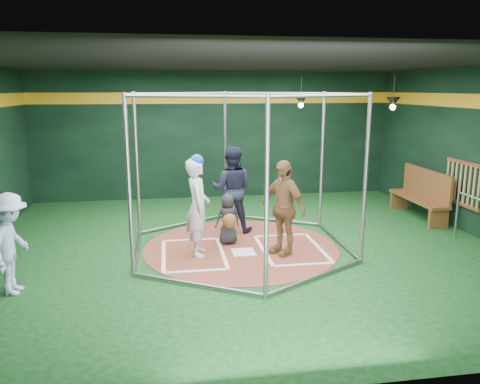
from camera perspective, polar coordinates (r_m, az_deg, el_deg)
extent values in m
cube|color=#0B3411|center=(9.25, 0.10, -6.86)|extent=(10.00, 9.00, 0.02)
cube|color=black|center=(8.74, 0.11, 15.41)|extent=(10.00, 9.00, 0.02)
cube|color=black|center=(13.25, -3.03, 6.83)|extent=(10.00, 0.10, 3.50)
cube|color=black|center=(4.54, 9.25, -4.43)|extent=(10.00, 0.10, 3.50)
cube|color=gold|center=(13.16, -3.07, 11.38)|extent=(10.00, 0.01, 0.30)
cylinder|color=brown|center=(9.24, 0.10, -6.77)|extent=(3.80, 3.80, 0.01)
cube|color=white|center=(8.96, 0.41, -7.32)|extent=(0.43, 0.43, 0.01)
cube|color=white|center=(9.71, -6.04, -5.81)|extent=(1.10, 0.07, 0.01)
cube|color=white|center=(8.12, -5.36, -9.55)|extent=(1.10, 0.07, 0.01)
cube|color=white|center=(8.90, -9.30, -7.64)|extent=(0.07, 1.70, 0.01)
cube|color=white|center=(8.95, -2.19, -7.35)|extent=(0.07, 1.70, 0.01)
cube|color=white|center=(9.98, 4.96, -5.27)|extent=(1.10, 0.07, 0.01)
cube|color=white|center=(8.44, 7.77, -8.74)|extent=(1.10, 0.07, 0.01)
cube|color=white|center=(9.08, 2.86, -7.08)|extent=(0.07, 1.70, 0.01)
cube|color=white|center=(9.36, 9.51, -6.63)|extent=(0.07, 1.70, 0.01)
cylinder|color=gray|center=(10.45, 9.94, 3.75)|extent=(0.07, 0.07, 3.00)
cylinder|color=gray|center=(11.11, -1.80, 4.45)|extent=(0.07, 0.07, 3.00)
cylinder|color=gray|center=(9.90, -12.45, 3.17)|extent=(0.07, 0.07, 3.00)
cylinder|color=gray|center=(7.65, -13.38, 0.41)|extent=(0.07, 0.07, 3.00)
cylinder|color=gray|center=(6.65, 3.27, -1.06)|extent=(0.07, 0.07, 3.00)
cylinder|color=gray|center=(8.34, 15.04, 1.31)|extent=(0.07, 0.07, 3.00)
cylinder|color=gray|center=(10.61, 4.01, 11.90)|extent=(2.02, 1.20, 0.06)
cylinder|color=gray|center=(11.03, 3.78, -3.34)|extent=(2.02, 1.20, 0.06)
cylinder|color=gray|center=(10.35, -7.03, 11.82)|extent=(2.02, 1.20, 0.06)
cylinder|color=gray|center=(10.77, -6.62, -3.78)|extent=(2.02, 1.20, 0.06)
cylinder|color=gray|center=(8.63, -13.33, 11.47)|extent=(0.06, 2.30, 0.06)
cylinder|color=gray|center=(9.14, -12.41, -7.00)|extent=(0.06, 2.30, 0.06)
cylinder|color=gray|center=(6.90, -5.90, 11.54)|extent=(2.02, 1.20, 0.06)
cylinder|color=gray|center=(7.53, -5.40, -11.11)|extent=(2.02, 1.20, 0.06)
cylinder|color=gray|center=(7.29, 10.25, 11.46)|extent=(2.02, 1.20, 0.06)
cylinder|color=gray|center=(7.89, 9.43, -10.09)|extent=(2.02, 1.20, 0.06)
cylinder|color=gray|center=(9.26, 12.63, 11.55)|extent=(0.06, 2.30, 0.06)
cylinder|color=gray|center=(9.73, 11.82, -5.77)|extent=(0.06, 2.30, 0.06)
cube|color=brown|center=(11.13, 25.78, 3.22)|extent=(0.05, 1.25, 0.08)
cube|color=brown|center=(11.29, 25.35, -1.29)|extent=(0.05, 1.25, 0.08)
cylinder|color=tan|center=(10.75, 27.11, 0.35)|extent=(0.06, 0.06, 0.85)
cylinder|color=tan|center=(10.87, 26.63, 0.53)|extent=(0.06, 0.06, 0.85)
cylinder|color=tan|center=(11.00, 26.16, 0.70)|extent=(0.06, 0.06, 0.85)
cylinder|color=tan|center=(11.12, 25.70, 0.86)|extent=(0.06, 0.06, 0.85)
cylinder|color=tan|center=(11.25, 25.25, 1.02)|extent=(0.06, 0.06, 0.85)
cylinder|color=tan|center=(11.38, 24.81, 1.18)|extent=(0.06, 0.06, 0.85)
cylinder|color=tan|center=(11.51, 24.38, 1.34)|extent=(0.06, 0.06, 0.85)
cylinder|color=tan|center=(11.63, 23.96, 1.49)|extent=(0.06, 0.06, 0.85)
cone|color=black|center=(12.73, 7.44, 11.03)|extent=(0.34, 0.34, 0.22)
sphere|color=#FFD899|center=(12.74, 7.43, 10.44)|extent=(0.14, 0.14, 0.14)
cylinder|color=black|center=(12.73, 7.49, 12.60)|extent=(0.02, 0.02, 0.70)
cone|color=black|center=(11.91, 18.16, 10.42)|extent=(0.34, 0.34, 0.22)
sphere|color=#FFD899|center=(11.91, 18.11, 9.80)|extent=(0.14, 0.14, 0.14)
cylinder|color=black|center=(11.91, 18.27, 12.10)|extent=(0.02, 0.02, 0.70)
imported|color=silver|center=(8.64, -5.18, -1.85)|extent=(0.45, 0.68, 1.82)
sphere|color=navy|center=(8.47, -5.29, 3.73)|extent=(0.26, 0.26, 0.26)
imported|color=#A77947|center=(8.71, 5.25, -1.88)|extent=(0.92, 1.11, 1.78)
imported|color=black|center=(9.33, -1.51, -3.28)|extent=(0.54, 0.40, 1.02)
sphere|color=brown|center=(9.08, -1.30, -3.52)|extent=(0.28, 0.28, 0.28)
imported|color=black|center=(10.05, -1.01, 0.35)|extent=(1.07, 0.93, 1.86)
imported|color=#ADC5E5|center=(7.84, -26.17, -5.71)|extent=(0.65, 1.05, 1.56)
cube|color=brown|center=(12.00, 20.87, -0.76)|extent=(0.47, 2.03, 0.07)
cube|color=brown|center=(12.02, 21.80, 1.00)|extent=(0.07, 2.03, 0.68)
cube|color=brown|center=(11.31, 23.02, -3.01)|extent=(0.45, 0.09, 0.45)
cube|color=brown|center=(12.82, 18.80, -0.93)|extent=(0.45, 0.09, 0.45)
cylinder|color=gray|center=(10.73, 24.92, -2.51)|extent=(0.05, 0.05, 0.99)
cylinder|color=gray|center=(10.19, 26.85, -0.71)|extent=(0.05, 1.10, 0.05)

